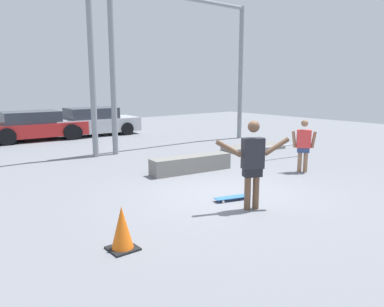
{
  "coord_description": "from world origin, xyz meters",
  "views": [
    {
      "loc": [
        -5.81,
        -5.89,
        2.52
      ],
      "look_at": [
        -0.12,
        1.13,
        0.81
      ],
      "focal_mm": 35.0,
      "sensor_mm": 36.0,
      "label": 1
    }
  ],
  "objects_px": {
    "manual_pad": "(253,147)",
    "parked_car_red": "(34,126)",
    "grind_box": "(191,164)",
    "grind_rail": "(279,148)",
    "bystander": "(304,144)",
    "parked_car_silver": "(94,122)",
    "traffic_cone": "(122,229)",
    "skateboarder": "(253,161)",
    "skateboard": "(232,197)"
  },
  "relations": [
    {
      "from": "manual_pad",
      "to": "parked_car_red",
      "type": "distance_m",
      "value": 9.73
    },
    {
      "from": "grind_box",
      "to": "grind_rail",
      "type": "bearing_deg",
      "value": -6.44
    },
    {
      "from": "parked_car_red",
      "to": "bystander",
      "type": "distance_m",
      "value": 11.9
    },
    {
      "from": "parked_car_silver",
      "to": "traffic_cone",
      "type": "distance_m",
      "value": 13.37
    },
    {
      "from": "skateboarder",
      "to": "traffic_cone",
      "type": "xyz_separation_m",
      "value": [
        -2.95,
        -0.03,
        -0.66
      ]
    },
    {
      "from": "grind_box",
      "to": "bystander",
      "type": "xyz_separation_m",
      "value": [
        2.48,
        -2.01,
        0.59
      ]
    },
    {
      "from": "skateboard",
      "to": "manual_pad",
      "type": "distance_m",
      "value": 6.5
    },
    {
      "from": "parked_car_red",
      "to": "parked_car_silver",
      "type": "xyz_separation_m",
      "value": [
        2.78,
        -0.15,
        0.01
      ]
    },
    {
      "from": "parked_car_silver",
      "to": "traffic_cone",
      "type": "relative_size",
      "value": 6.11
    },
    {
      "from": "grind_box",
      "to": "parked_car_red",
      "type": "xyz_separation_m",
      "value": [
        -1.6,
        9.16,
        0.4
      ]
    },
    {
      "from": "parked_car_red",
      "to": "bystander",
      "type": "xyz_separation_m",
      "value": [
        4.09,
        -11.17,
        0.18
      ]
    },
    {
      "from": "manual_pad",
      "to": "parked_car_red",
      "type": "xyz_separation_m",
      "value": [
        -5.78,
        7.8,
        0.55
      ]
    },
    {
      "from": "grind_box",
      "to": "parked_car_silver",
      "type": "height_order",
      "value": "parked_car_silver"
    },
    {
      "from": "grind_rail",
      "to": "bystander",
      "type": "xyz_separation_m",
      "value": [
        -0.99,
        -1.62,
        0.45
      ]
    },
    {
      "from": "grind_box",
      "to": "parked_car_silver",
      "type": "relative_size",
      "value": 0.58
    },
    {
      "from": "grind_rail",
      "to": "parked_car_silver",
      "type": "relative_size",
      "value": 0.55
    },
    {
      "from": "skateboard",
      "to": "grind_box",
      "type": "bearing_deg",
      "value": 86.23
    },
    {
      "from": "skateboard",
      "to": "bystander",
      "type": "bearing_deg",
      "value": 26.46
    },
    {
      "from": "skateboard",
      "to": "grind_rail",
      "type": "xyz_separation_m",
      "value": [
        4.43,
        2.23,
        0.3
      ]
    },
    {
      "from": "bystander",
      "to": "skateboarder",
      "type": "bearing_deg",
      "value": 68.19
    },
    {
      "from": "parked_car_red",
      "to": "traffic_cone",
      "type": "distance_m",
      "value": 12.7
    },
    {
      "from": "skateboarder",
      "to": "grind_rail",
      "type": "xyz_separation_m",
      "value": [
        4.54,
        2.88,
        -0.63
      ]
    },
    {
      "from": "skateboarder",
      "to": "grind_box",
      "type": "distance_m",
      "value": 3.53
    },
    {
      "from": "skateboarder",
      "to": "grind_rail",
      "type": "height_order",
      "value": "skateboarder"
    },
    {
      "from": "grind_rail",
      "to": "parked_car_silver",
      "type": "distance_m",
      "value": 9.68
    },
    {
      "from": "parked_car_silver",
      "to": "grind_rail",
      "type": "bearing_deg",
      "value": -72.11
    },
    {
      "from": "grind_box",
      "to": "manual_pad",
      "type": "bearing_deg",
      "value": 18.02
    },
    {
      "from": "manual_pad",
      "to": "grind_rail",
      "type": "relative_size",
      "value": 1.04
    },
    {
      "from": "skateboarder",
      "to": "parked_car_red",
      "type": "xyz_separation_m",
      "value": [
        -0.54,
        12.43,
        -0.36
      ]
    },
    {
      "from": "skateboard",
      "to": "manual_pad",
      "type": "bearing_deg",
      "value": 54.12
    },
    {
      "from": "manual_pad",
      "to": "skateboarder",
      "type": "bearing_deg",
      "value": -138.56
    },
    {
      "from": "skateboarder",
      "to": "manual_pad",
      "type": "distance_m",
      "value": 7.06
    },
    {
      "from": "grind_rail",
      "to": "parked_car_red",
      "type": "height_order",
      "value": "parked_car_red"
    },
    {
      "from": "grind_box",
      "to": "bystander",
      "type": "relative_size",
      "value": 1.63
    },
    {
      "from": "skateboarder",
      "to": "traffic_cone",
      "type": "height_order",
      "value": "skateboarder"
    },
    {
      "from": "skateboarder",
      "to": "skateboard",
      "type": "relative_size",
      "value": 2.12
    },
    {
      "from": "manual_pad",
      "to": "traffic_cone",
      "type": "height_order",
      "value": "traffic_cone"
    },
    {
      "from": "skateboard",
      "to": "parked_car_red",
      "type": "height_order",
      "value": "parked_car_red"
    },
    {
      "from": "skateboard",
      "to": "manual_pad",
      "type": "height_order",
      "value": "manual_pad"
    },
    {
      "from": "skateboarder",
      "to": "grind_box",
      "type": "bearing_deg",
      "value": 97.0
    },
    {
      "from": "grind_rail",
      "to": "parked_car_silver",
      "type": "height_order",
      "value": "parked_car_silver"
    },
    {
      "from": "skateboarder",
      "to": "skateboard",
      "type": "height_order",
      "value": "skateboarder"
    },
    {
      "from": "parked_car_red",
      "to": "parked_car_silver",
      "type": "bearing_deg",
      "value": 1.13
    },
    {
      "from": "skateboard",
      "to": "parked_car_silver",
      "type": "relative_size",
      "value": 0.2
    },
    {
      "from": "grind_box",
      "to": "parked_car_red",
      "type": "distance_m",
      "value": 9.31
    },
    {
      "from": "manual_pad",
      "to": "parked_car_silver",
      "type": "bearing_deg",
      "value": 111.41
    },
    {
      "from": "grind_box",
      "to": "traffic_cone",
      "type": "bearing_deg",
      "value": -140.55
    },
    {
      "from": "bystander",
      "to": "skateboard",
      "type": "bearing_deg",
      "value": 58.78
    },
    {
      "from": "skateboarder",
      "to": "bystander",
      "type": "relative_size",
      "value": 1.2
    },
    {
      "from": "manual_pad",
      "to": "grind_rail",
      "type": "xyz_separation_m",
      "value": [
        -0.7,
        -1.75,
        0.28
      ]
    }
  ]
}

